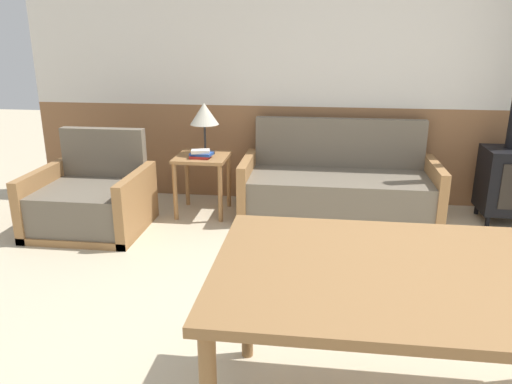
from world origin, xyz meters
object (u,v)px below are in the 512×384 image
side_table (202,167)px  dining_table (424,287)px  couch (338,190)px  armchair (91,202)px  table_lamp (204,116)px

side_table → dining_table: (1.50, -2.57, 0.25)m
couch → side_table: (-1.26, -0.08, 0.19)m
couch → armchair: bearing=-164.4°
table_lamp → armchair: bearing=-145.8°
table_lamp → dining_table: size_ratio=0.29×
armchair → side_table: size_ratio=1.67×
side_table → couch: bearing=3.6°
side_table → armchair: bearing=-149.2°
couch → table_lamp: 1.41m
side_table → dining_table: size_ratio=0.34×
couch → armchair: size_ratio=1.90×
table_lamp → dining_table: table_lamp is taller
armchair → side_table: 1.03m
armchair → table_lamp: size_ratio=1.95×
side_table → dining_table: bearing=-59.8°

